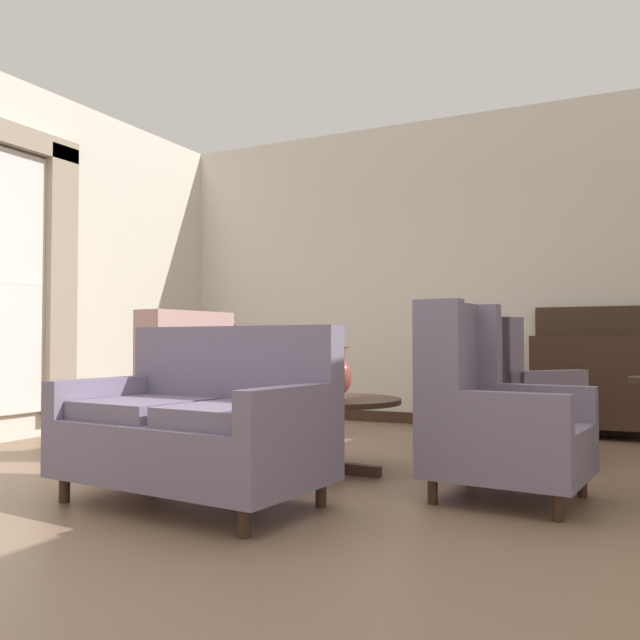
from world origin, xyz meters
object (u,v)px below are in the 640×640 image
Objects in this scene: armchair_beside_settee at (495,399)px; armchair_near_window at (169,395)px; porcelain_vase at (340,375)px; armchair_back_corner at (263,392)px; sideboard at (593,380)px; coffee_table at (332,410)px; armchair_foreground_right at (492,416)px; settee at (198,427)px.

armchair_beside_settee is 1.10× the size of armchair_near_window.
porcelain_vase is 1.54m from armchair_near_window.
armchair_near_window reaches higher than armchair_back_corner.
armchair_back_corner is (0.33, 0.89, -0.03)m from armchair_near_window.
sideboard is (0.61, 1.40, 0.09)m from armchair_beside_settee.
coffee_table is 2.91m from sideboard.
sideboard is at bearing 156.56° from armchair_back_corner.
coffee_table is 0.77× the size of sideboard.
armchair_beside_settee is at bearing 52.01° from porcelain_vase.
armchair_near_window is (-2.35, -1.00, 0.02)m from armchair_beside_settee.
armchair_foreground_right is at bearing -17.19° from porcelain_vase.
coffee_table is at bearing -125.71° from porcelain_vase.
porcelain_vase is 1.54m from armchair_back_corner.
sideboard is at bearing -76.91° from armchair_beside_settee.
armchair_foreground_right is (2.29, -1.29, 0.03)m from armchair_back_corner.
coffee_table is at bearing 85.59° from armchair_back_corner.
armchair_near_window reaches higher than coffee_table.
armchair_near_window is 1.01× the size of armchair_foreground_right.
sideboard reaches higher than armchair_back_corner.
sideboard is at bearing 59.81° from porcelain_vase.
settee reaches higher than porcelain_vase.
settee is 1.36× the size of armchair_near_window.
settee is 1.24× the size of armchair_beside_settee.
sideboard reaches higher than porcelain_vase.
armchair_foreground_right is (1.13, -0.29, 0.05)m from coffee_table.
coffee_table is 0.76× the size of armchair_beside_settee.
coffee_table is 1.41m from armchair_beside_settee.
armchair_back_corner is at bearing 138.97° from coffee_table.
armchair_near_window is (-1.19, 1.22, 0.04)m from settee.
armchair_foreground_right is at bearing 35.30° from settee.
porcelain_vase is at bearing 94.50° from armchair_near_window.
porcelain_vase is at bearing 54.29° from coffee_table.
armchair_beside_settee is at bearing 119.83° from armchair_near_window.
sideboard is at bearing 135.91° from armchair_near_window.
armchair_back_corner is at bearing 117.62° from settee.
coffee_table is at bearing 80.53° from settee.
armchair_near_window is 0.92× the size of sideboard.
settee is at bearing 125.38° from armchair_foreground_right.
coffee_table is 1.17m from armchair_foreground_right.
coffee_table is at bearing 92.56° from armchair_near_window.
sideboard is (1.43, 2.46, -0.12)m from porcelain_vase.
settee is (-0.30, -1.11, -0.00)m from coffee_table.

